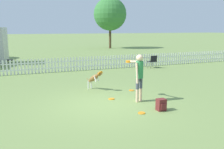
{
  "coord_description": "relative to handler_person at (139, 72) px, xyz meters",
  "views": [
    {
      "loc": [
        -3.0,
        -7.97,
        2.68
      ],
      "look_at": [
        0.81,
        1.2,
        0.84
      ],
      "focal_mm": 40.0,
      "sensor_mm": 36.0,
      "label": 1
    }
  ],
  "objects": [
    {
      "name": "ground_plane",
      "position": [
        -1.35,
        0.06,
        -1.11
      ],
      "size": [
        240.0,
        240.0,
        0.0
      ],
      "primitive_type": "plane",
      "color": "olive"
    },
    {
      "name": "handler_person",
      "position": [
        0.0,
        0.0,
        0.0
      ],
      "size": [
        0.42,
        1.14,
        1.75
      ],
      "rotation": [
        0.0,
        0.0,
        0.39
      ],
      "color": "beige",
      "rests_on": "ground_plane"
    },
    {
      "name": "leaping_dog",
      "position": [
        -0.95,
        2.26,
        -0.56
      ],
      "size": [
        0.54,
        1.02,
        0.9
      ],
      "rotation": [
        0.0,
        0.0,
        -2.75
      ],
      "color": "olive",
      "rests_on": "ground_plane"
    },
    {
      "name": "frisbee_near_handler",
      "position": [
        0.51,
        1.53,
        -1.1
      ],
      "size": [
        0.23,
        0.23,
        0.02
      ],
      "color": "orange",
      "rests_on": "ground_plane"
    },
    {
      "name": "frisbee_near_dog",
      "position": [
        -0.82,
        0.63,
        -1.1
      ],
      "size": [
        0.23,
        0.23,
        0.02
      ],
      "color": "orange",
      "rests_on": "ground_plane"
    },
    {
      "name": "frisbee_midfield",
      "position": [
        -0.54,
        -1.24,
        -1.1
      ],
      "size": [
        0.23,
        0.23,
        0.02
      ],
      "color": "orange",
      "rests_on": "ground_plane"
    },
    {
      "name": "backpack_on_grass",
      "position": [
        0.19,
        -1.24,
        -0.91
      ],
      "size": [
        0.29,
        0.28,
        0.39
      ],
      "color": "maroon",
      "rests_on": "ground_plane"
    },
    {
      "name": "picket_fence",
      "position": [
        -1.35,
        7.52,
        -0.66
      ],
      "size": [
        27.0,
        0.04,
        0.88
      ],
      "color": "white",
      "rests_on": "ground_plane"
    },
    {
      "name": "folding_chair_center",
      "position": [
        4.71,
        6.64,
        -0.59
      ],
      "size": [
        0.55,
        0.56,
        0.86
      ],
      "rotation": [
        0.0,
        0.0,
        3.21
      ],
      "color": "#333338",
      "rests_on": "ground_plane"
    },
    {
      "name": "tree_right_grove",
      "position": [
        8.49,
        23.63,
        3.43
      ],
      "size": [
        4.36,
        4.36,
        6.73
      ],
      "color": "#4C3823",
      "rests_on": "ground_plane"
    }
  ]
}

